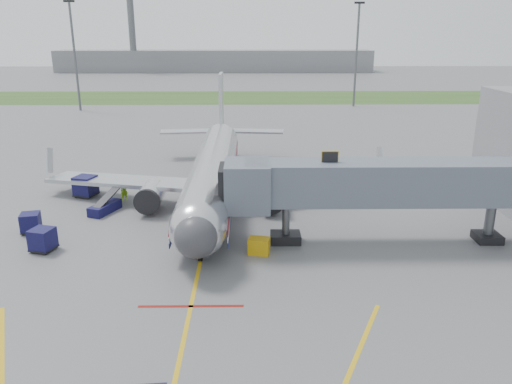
{
  "coord_description": "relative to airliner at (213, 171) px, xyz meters",
  "views": [
    {
      "loc": [
        3.39,
        -28.96,
        14.87
      ],
      "look_at": [
        3.84,
        7.18,
        3.2
      ],
      "focal_mm": 35.0,
      "sensor_mm": 36.0,
      "label": 1
    }
  ],
  "objects": [
    {
      "name": "ground",
      "position": [
        -0.0,
        -15.25,
        -2.65
      ],
      "size": [
        400.0,
        400.0,
        0.0
      ],
      "primitive_type": "plane",
      "color": "#565659",
      "rests_on": "ground"
    },
    {
      "name": "grass_strip",
      "position": [
        -0.0,
        74.75,
        -2.64
      ],
      "size": [
        300.0,
        25.0,
        0.01
      ],
      "primitive_type": "cube",
      "color": "#2D4C1E",
      "rests_on": "ground"
    },
    {
      "name": "apron_markings",
      "position": [
        -0.0,
        -22.65,
        -2.64
      ],
      "size": [
        21.52,
        50.0,
        0.01
      ],
      "color": "gold",
      "rests_on": "ground"
    },
    {
      "name": "airliner",
      "position": [
        0.0,
        0.0,
        0.0
      ],
      "size": [
        32.1,
        35.67,
        10.25
      ],
      "color": "silver",
      "rests_on": "ground"
    },
    {
      "name": "jet_bridge",
      "position": [
        12.86,
        -10.25,
        1.82
      ],
      "size": [
        25.3,
        4.0,
        6.9
      ],
      "color": "slate",
      "rests_on": "ground"
    },
    {
      "name": "light_mast_left",
      "position": [
        -30.0,
        54.75,
        8.13
      ],
      "size": [
        2.0,
        0.44,
        20.4
      ],
      "color": "#595B60",
      "rests_on": "ground"
    },
    {
      "name": "light_mast_right",
      "position": [
        25.0,
        59.75,
        8.13
      ],
      "size": [
        2.0,
        0.44,
        20.4
      ],
      "color": "#595B60",
      "rests_on": "ground"
    },
    {
      "name": "distant_terminal",
      "position": [
        -10.0,
        154.75,
        1.35
      ],
      "size": [
        120.0,
        14.0,
        8.0
      ],
      "primitive_type": "cube",
      "color": "slate",
      "rests_on": "ground"
    },
    {
      "name": "control_tower",
      "position": [
        -40.0,
        149.75,
        14.68
      ],
      "size": [
        4.0,
        4.0,
        30.0
      ],
      "color": "#595B60",
      "rests_on": "ground"
    },
    {
      "name": "baggage_cart_a",
      "position": [
        -13.59,
        -8.08,
        -1.86
      ],
      "size": [
        1.7,
        1.7,
        1.54
      ],
      "color": "#0B0B34",
      "rests_on": "ground"
    },
    {
      "name": "baggage_cart_b",
      "position": [
        -11.32,
        -11.51,
        -1.81
      ],
      "size": [
        1.86,
        1.86,
        1.64
      ],
      "color": "#0B0B34",
      "rests_on": "ground"
    },
    {
      "name": "baggage_cart_c",
      "position": [
        -12.1,
        0.75,
        -1.65
      ],
      "size": [
        2.27,
        2.27,
        1.95
      ],
      "color": "#0B0B34",
      "rests_on": "ground"
    },
    {
      "name": "belt_loader",
      "position": [
        -9.11,
        -3.64,
        -2.18
      ],
      "size": [
        2.37,
        3.94,
        1.87
      ],
      "color": "#0B0B34",
      "rests_on": "ground"
    },
    {
      "name": "ground_power_cart",
      "position": [
        4.0,
        -12.25,
        -2.07
      ],
      "size": [
        1.62,
        1.24,
        1.16
      ],
      "color": "#C3920B",
      "rests_on": "ground"
    },
    {
      "name": "ramp_worker",
      "position": [
        -8.18,
        -0.49,
        -1.67
      ],
      "size": [
        0.85,
        0.79,
        1.95
      ],
      "primitive_type": "imported",
      "rotation": [
        0.0,
        0.0,
        0.62
      ],
      "color": "#94DF1A",
      "rests_on": "ground"
    }
  ]
}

